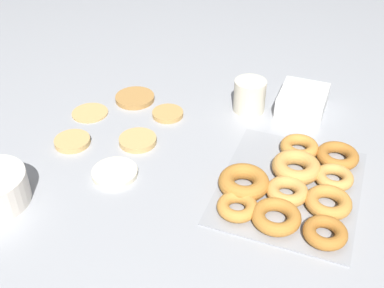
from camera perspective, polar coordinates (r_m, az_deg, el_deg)
ground_plane at (r=1.25m, az=-4.91°, el=0.35°), size 3.00×3.00×0.00m
pancake_0 at (r=1.42m, az=-6.78°, el=5.44°), size 0.11×0.11×0.01m
pancake_1 at (r=1.27m, az=-14.00°, el=0.32°), size 0.09×0.09×0.01m
pancake_2 at (r=1.38m, az=-12.01°, el=3.71°), size 0.10×0.10×0.01m
pancake_3 at (r=1.24m, az=-6.44°, el=0.44°), size 0.10×0.10×0.01m
pancake_4 at (r=1.34m, az=-2.89°, el=3.62°), size 0.09×0.09×0.01m
pancake_5 at (r=1.15m, az=-9.13°, el=-3.37°), size 0.11×0.11×0.01m
donut_tray at (r=1.11m, az=11.83°, el=-4.74°), size 0.37×0.31×0.04m
container_stack at (r=1.39m, az=12.97°, el=5.04°), size 0.15×0.13×0.06m
paper_cup at (r=1.35m, az=6.84°, el=5.70°), size 0.09×0.09×0.09m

